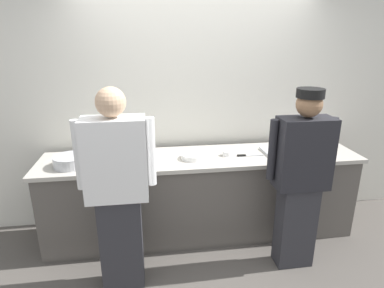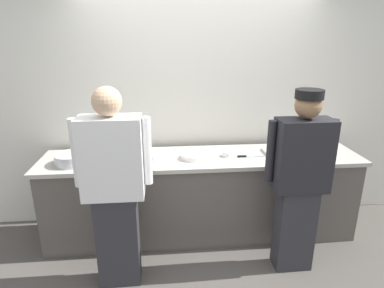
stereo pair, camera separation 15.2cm
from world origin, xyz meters
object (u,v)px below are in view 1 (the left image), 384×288
(plate_stack_front, at_px, (151,157))
(squeeze_bottle_primary, at_px, (321,144))
(chef_near_left, at_px, (118,188))
(chef_center, at_px, (301,177))
(mixing_bowl_steel, at_px, (70,161))
(plate_stack_rear, at_px, (192,156))
(ramekin_green_sauce, at_px, (126,162))
(sheet_tray, at_px, (284,151))
(chefs_knife, at_px, (248,155))
(ramekin_red_sauce, at_px, (96,153))
(ramekin_orange_sauce, at_px, (227,153))
(deli_cup, at_px, (122,154))
(ramekin_yellow_sauce, at_px, (109,161))

(plate_stack_front, height_order, squeeze_bottle_primary, squeeze_bottle_primary)
(chef_near_left, bearing_deg, plate_stack_front, 65.30)
(chef_center, height_order, mixing_bowl_steel, chef_center)
(plate_stack_rear, xyz_separation_m, mixing_bowl_steel, (-1.16, -0.03, 0.03))
(chef_near_left, bearing_deg, ramekin_green_sauce, 85.79)
(sheet_tray, relative_size, chefs_knife, 1.63)
(squeeze_bottle_primary, bearing_deg, ramekin_red_sauce, 173.16)
(chef_near_left, height_order, ramekin_orange_sauce, chef_near_left)
(plate_stack_front, relative_size, plate_stack_rear, 1.11)
(mixing_bowl_steel, relative_size, sheet_tray, 0.69)
(chef_center, bearing_deg, sheet_tray, 80.08)
(ramekin_orange_sauce, xyz_separation_m, chefs_knife, (0.21, -0.04, -0.02))
(ramekin_orange_sauce, xyz_separation_m, deli_cup, (-1.05, 0.09, 0.02))
(plate_stack_front, height_order, chefs_knife, plate_stack_front)
(plate_stack_rear, distance_m, sheet_tray, 0.99)
(mixing_bowl_steel, bearing_deg, plate_stack_rear, 1.65)
(mixing_bowl_steel, height_order, sheet_tray, mixing_bowl_steel)
(chef_near_left, relative_size, deli_cup, 19.06)
(deli_cup, bearing_deg, plate_stack_front, -20.91)
(chef_near_left, height_order, plate_stack_front, chef_near_left)
(plate_stack_front, height_order, ramekin_yellow_sauce, plate_stack_front)
(plate_stack_rear, height_order, chefs_knife, plate_stack_rear)
(mixing_bowl_steel, height_order, ramekin_orange_sauce, mixing_bowl_steel)
(plate_stack_rear, height_order, mixing_bowl_steel, mixing_bowl_steel)
(chef_center, distance_m, plate_stack_rear, 1.04)
(plate_stack_front, distance_m, ramekin_red_sauce, 0.61)
(ramekin_orange_sauce, distance_m, ramekin_green_sauce, 1.01)
(deli_cup, bearing_deg, squeeze_bottle_primary, -4.54)
(chefs_knife, bearing_deg, ramekin_red_sauce, 171.16)
(ramekin_red_sauce, bearing_deg, plate_stack_rear, -13.88)
(mixing_bowl_steel, height_order, chefs_knife, mixing_bowl_steel)
(chef_near_left, bearing_deg, deli_cup, 90.56)
(chef_center, xyz_separation_m, deli_cup, (-1.57, 0.67, 0.05))
(plate_stack_front, relative_size, squeeze_bottle_primary, 1.16)
(ramekin_green_sauce, bearing_deg, plate_stack_rear, 5.44)
(plate_stack_front, bearing_deg, ramekin_orange_sauce, 1.77)
(chef_near_left, relative_size, chefs_knife, 6.24)
(ramekin_orange_sauce, xyz_separation_m, ramekin_yellow_sauce, (-1.17, -0.03, -0.01))
(plate_stack_rear, height_order, ramekin_orange_sauce, same)
(mixing_bowl_steel, distance_m, chefs_knife, 1.73)
(chef_center, xyz_separation_m, chefs_knife, (-0.31, 0.55, 0.02))
(deli_cup, bearing_deg, plate_stack_rear, -10.14)
(sheet_tray, relative_size, ramekin_orange_sauce, 5.09)
(plate_stack_front, height_order, deli_cup, deli_cup)
(chef_near_left, distance_m, sheet_tray, 1.79)
(chef_center, height_order, squeeze_bottle_primary, chef_center)
(mixing_bowl_steel, bearing_deg, chefs_knife, 1.10)
(chef_center, height_order, deli_cup, chef_center)
(plate_stack_rear, bearing_deg, sheet_tray, 2.97)
(chef_near_left, distance_m, ramekin_yellow_sauce, 0.62)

